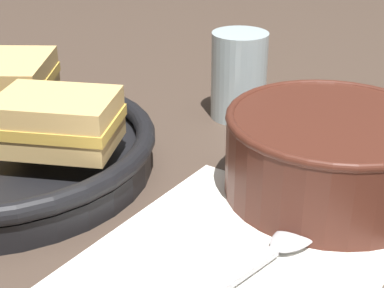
{
  "coord_description": "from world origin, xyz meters",
  "views": [
    {
      "loc": [
        -0.3,
        -0.29,
        0.27
      ],
      "look_at": [
        0.02,
        0.05,
        0.04
      ],
      "focal_mm": 55.0,
      "sensor_mm": 36.0,
      "label": 1
    }
  ],
  "objects_px": {
    "sandwich_far_left": "(58,121)",
    "drinking_glass": "(239,76)",
    "skillet": "(1,151)",
    "spoon": "(277,248)",
    "sandwich_near_left": "(13,82)",
    "soup_bowl": "(330,150)"
  },
  "relations": [
    {
      "from": "spoon",
      "to": "skillet",
      "type": "distance_m",
      "value": 0.28
    },
    {
      "from": "skillet",
      "to": "sandwich_far_left",
      "type": "bearing_deg",
      "value": -69.33
    },
    {
      "from": "skillet",
      "to": "drinking_glass",
      "type": "bearing_deg",
      "value": -13.58
    },
    {
      "from": "skillet",
      "to": "drinking_glass",
      "type": "relative_size",
      "value": 3.45
    },
    {
      "from": "skillet",
      "to": "sandwich_far_left",
      "type": "xyz_separation_m",
      "value": [
        0.03,
        -0.07,
        0.04
      ]
    },
    {
      "from": "spoon",
      "to": "sandwich_near_left",
      "type": "height_order",
      "value": "sandwich_near_left"
    },
    {
      "from": "sandwich_near_left",
      "to": "drinking_glass",
      "type": "distance_m",
      "value": 0.24
    },
    {
      "from": "spoon",
      "to": "drinking_glass",
      "type": "xyz_separation_m",
      "value": [
        0.18,
        0.2,
        0.04
      ]
    },
    {
      "from": "skillet",
      "to": "sandwich_far_left",
      "type": "height_order",
      "value": "sandwich_far_left"
    },
    {
      "from": "soup_bowl",
      "to": "sandwich_far_left",
      "type": "height_order",
      "value": "sandwich_far_left"
    },
    {
      "from": "skillet",
      "to": "drinking_glass",
      "type": "xyz_separation_m",
      "value": [
        0.26,
        -0.06,
        0.03
      ]
    },
    {
      "from": "soup_bowl",
      "to": "sandwich_far_left",
      "type": "xyz_separation_m",
      "value": [
        -0.16,
        0.17,
        0.02
      ]
    },
    {
      "from": "sandwich_far_left",
      "to": "drinking_glass",
      "type": "bearing_deg",
      "value": 0.93
    },
    {
      "from": "sandwich_far_left",
      "to": "skillet",
      "type": "bearing_deg",
      "value": 110.67
    },
    {
      "from": "sandwich_far_left",
      "to": "drinking_glass",
      "type": "xyz_separation_m",
      "value": [
        0.23,
        0.0,
        -0.02
      ]
    },
    {
      "from": "soup_bowl",
      "to": "sandwich_near_left",
      "type": "relative_size",
      "value": 1.45
    },
    {
      "from": "skillet",
      "to": "drinking_glass",
      "type": "height_order",
      "value": "drinking_glass"
    },
    {
      "from": "skillet",
      "to": "spoon",
      "type": "bearing_deg",
      "value": -72.69
    },
    {
      "from": "soup_bowl",
      "to": "spoon",
      "type": "relative_size",
      "value": 1.11
    },
    {
      "from": "soup_bowl",
      "to": "sandwich_near_left",
      "type": "xyz_separation_m",
      "value": [
        -0.14,
        0.29,
        0.02
      ]
    },
    {
      "from": "spoon",
      "to": "sandwich_near_left",
      "type": "bearing_deg",
      "value": 94.76
    },
    {
      "from": "spoon",
      "to": "sandwich_far_left",
      "type": "distance_m",
      "value": 0.21
    }
  ]
}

